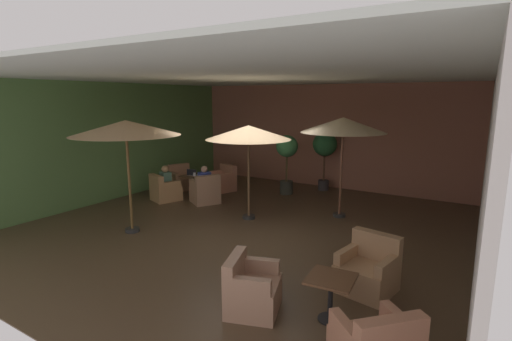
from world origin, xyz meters
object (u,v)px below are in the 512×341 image
object	(u,v)px
armchair_front_left_north	(182,180)
potted_tree_mid_left	(325,148)
patio_umbrella_tall_red	(126,128)
patron_blue_shirt	(165,177)
armchair_front_left_south	(205,192)
iced_drink_cup	(194,174)
armchair_front_left_west	(222,181)
patio_umbrella_center_beige	(248,133)
armchair_front_right_east	(368,271)
cafe_table_front_right	(331,287)
potted_tree_left_corner	(287,154)
armchair_front_left_east	(165,191)
open_laptop	(192,174)
cafe_table_front_left	(194,180)
patio_umbrella_near_wall	(343,126)
patron_by_window	(204,178)
armchair_front_right_south	(251,290)

from	to	relation	value
armchair_front_left_north	potted_tree_mid_left	xyz separation A→B (m)	(4.11, 2.31, 1.12)
patio_umbrella_tall_red	patron_blue_shirt	xyz separation A→B (m)	(-1.29, 2.39, -1.66)
armchair_front_left_south	potted_tree_mid_left	xyz separation A→B (m)	(2.35, 3.26, 1.10)
iced_drink_cup	armchair_front_left_south	bearing A→B (deg)	-29.93
armchair_front_left_west	patio_umbrella_tall_red	bearing A→B (deg)	-82.22
patio_umbrella_tall_red	iced_drink_cup	distance (m)	3.73
patio_umbrella_center_beige	armchair_front_right_east	bearing A→B (deg)	-30.26
patio_umbrella_tall_red	armchair_front_right_east	bearing A→B (deg)	1.34
cafe_table_front_right	patio_umbrella_tall_red	xyz separation A→B (m)	(-5.11, 0.98, 1.87)
armchair_front_left_south	potted_tree_left_corner	bearing A→B (deg)	54.79
armchair_front_left_east	potted_tree_mid_left	xyz separation A→B (m)	(3.55, 3.68, 1.12)
open_laptop	patron_blue_shirt	bearing A→B (deg)	-107.51
armchair_front_left_west	iced_drink_cup	size ratio (longest dim) A/B	9.27
armchair_front_left_west	armchair_front_left_north	bearing A→B (deg)	-158.54
cafe_table_front_left	armchair_front_left_west	xyz separation A→B (m)	(0.38, 0.93, -0.17)
armchair_front_left_north	cafe_table_front_right	size ratio (longest dim) A/B	1.51
armchair_front_left_north	patio_umbrella_tall_red	world-z (taller)	patio_umbrella_tall_red
cafe_table_front_right	patio_umbrella_center_beige	world-z (taller)	patio_umbrella_center_beige
patron_blue_shirt	armchair_front_right_east	bearing A→B (deg)	-18.92
armchair_front_left_south	patron_blue_shirt	size ratio (longest dim) A/B	1.60
patio_umbrella_near_wall	potted_tree_mid_left	size ratio (longest dim) A/B	1.32
armchair_front_left_west	potted_tree_left_corner	distance (m)	2.34
cafe_table_front_left	potted_tree_mid_left	xyz separation A→B (m)	(3.20, 2.74, 0.94)
iced_drink_cup	patio_umbrella_near_wall	bearing A→B (deg)	4.16
patio_umbrella_tall_red	patron_by_window	world-z (taller)	patio_umbrella_tall_red
armchair_front_right_east	patio_umbrella_center_beige	distance (m)	4.52
armchair_front_right_east	open_laptop	size ratio (longest dim) A/B	2.59
armchair_front_left_west	patio_umbrella_near_wall	size ratio (longest dim) A/B	0.40
cafe_table_front_right	patio_umbrella_tall_red	bearing A→B (deg)	169.14
potted_tree_left_corner	armchair_front_left_east	bearing A→B (deg)	-136.61
armchair_front_right_south	potted_tree_left_corner	xyz separation A→B (m)	(-2.62, 6.27, 0.97)
armchair_front_right_south	patio_umbrella_tall_red	size ratio (longest dim) A/B	0.37
armchair_front_left_south	potted_tree_mid_left	size ratio (longest dim) A/B	0.53
patio_umbrella_near_wall	cafe_table_front_right	bearing A→B (deg)	-72.29
patio_umbrella_tall_red	patron_by_window	size ratio (longest dim) A/B	3.90
armchair_front_right_east	open_laptop	distance (m)	7.07
patio_umbrella_tall_red	patron_blue_shirt	world-z (taller)	patio_umbrella_tall_red
cafe_table_front_left	patron_by_window	xyz separation A→B (m)	(0.82, -0.50, 0.25)
patio_umbrella_tall_red	potted_tree_mid_left	distance (m)	6.50
patron_by_window	iced_drink_cup	world-z (taller)	patron_by_window
armchair_front_left_east	patron_by_window	size ratio (longest dim) A/B	1.46
armchair_front_left_east	patio_umbrella_near_wall	size ratio (longest dim) A/B	0.37
patio_umbrella_center_beige	open_laptop	xyz separation A→B (m)	(-2.77, 1.07, -1.48)
cafe_table_front_left	patron_by_window	size ratio (longest dim) A/B	1.09
patio_umbrella_near_wall	cafe_table_front_left	bearing A→B (deg)	-176.83
armchair_front_left_west	potted_tree_mid_left	bearing A→B (deg)	32.63
potted_tree_mid_left	armchair_front_left_west	bearing A→B (deg)	-147.37
armchair_front_left_west	cafe_table_front_right	size ratio (longest dim) A/B	1.54
patron_by_window	iced_drink_cup	bearing A→B (deg)	150.14
cafe_table_front_left	armchair_front_left_east	bearing A→B (deg)	-110.25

